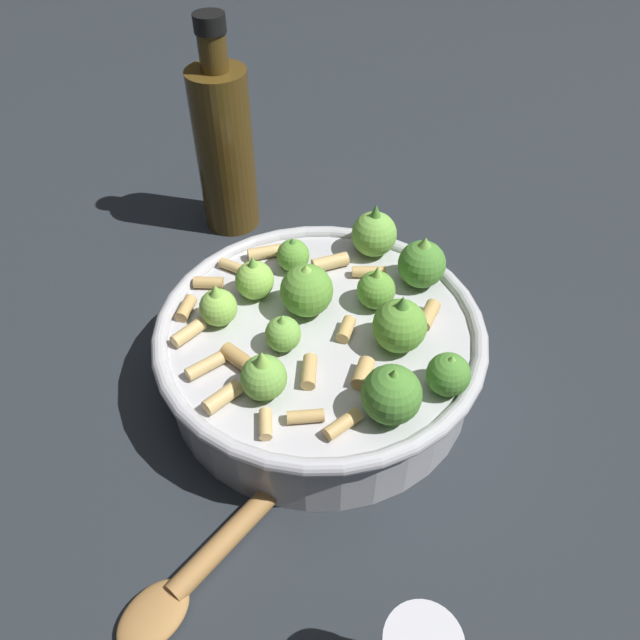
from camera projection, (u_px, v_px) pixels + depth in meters
name	position (u px, v px, depth m)	size (l,w,h in m)	color
ground_plane	(320.00, 377.00, 0.54)	(2.40, 2.40, 0.00)	#23282D
cooking_pan	(323.00, 344.00, 0.51)	(0.27, 0.27, 0.11)	#B7B7BC
olive_oil_bottle	(225.00, 147.00, 0.64)	(0.06, 0.06, 0.22)	#4C3814
wooden_spoon	(243.00, 521.00, 0.43)	(0.12, 0.23, 0.02)	#9E703D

